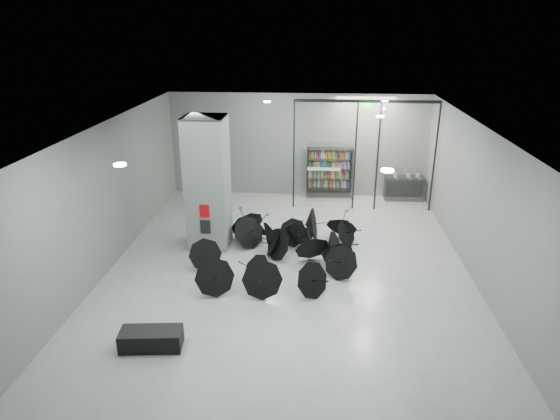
# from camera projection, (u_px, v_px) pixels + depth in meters

# --- Properties ---
(room) EXTENTS (14.00, 14.02, 4.01)m
(room) POSITION_uv_depth(u_px,v_px,m) (287.00, 178.00, 12.22)
(room) COLOR gray
(room) RESTS_ON ground
(column) EXTENTS (1.20, 1.20, 4.00)m
(column) POSITION_uv_depth(u_px,v_px,m) (208.00, 183.00, 14.56)
(column) COLOR slate
(column) RESTS_ON ground
(fire_cabinet) EXTENTS (0.28, 0.04, 0.38)m
(fire_cabinet) POSITION_uv_depth(u_px,v_px,m) (204.00, 211.00, 14.21)
(fire_cabinet) COLOR #A50A07
(fire_cabinet) RESTS_ON column
(info_panel) EXTENTS (0.30, 0.03, 0.42)m
(info_panel) POSITION_uv_depth(u_px,v_px,m) (205.00, 227.00, 14.39)
(info_panel) COLOR black
(info_panel) RESTS_ON column
(exit_sign) EXTENTS (0.30, 0.06, 0.15)m
(exit_sign) POSITION_uv_depth(u_px,v_px,m) (367.00, 106.00, 16.63)
(exit_sign) COLOR #0CE533
(exit_sign) RESTS_ON room
(glass_partition) EXTENTS (5.06, 0.08, 4.00)m
(glass_partition) POSITION_uv_depth(u_px,v_px,m) (364.00, 151.00, 17.41)
(glass_partition) COLOR silver
(glass_partition) RESTS_ON ground
(bench) EXTENTS (1.35, 0.69, 0.42)m
(bench) POSITION_uv_depth(u_px,v_px,m) (151.00, 339.00, 10.36)
(bench) COLOR black
(bench) RESTS_ON ground
(bookshelf) EXTENTS (1.80, 0.41, 1.97)m
(bookshelf) POSITION_uv_depth(u_px,v_px,m) (330.00, 173.00, 19.08)
(bookshelf) COLOR black
(bookshelf) RESTS_ON ground
(shop_counter) EXTENTS (1.51, 0.61, 0.91)m
(shop_counter) POSITION_uv_depth(u_px,v_px,m) (404.00, 188.00, 18.98)
(shop_counter) COLOR black
(shop_counter) RESTS_ON ground
(umbrella_cluster) EXTENTS (5.15, 4.73, 1.33)m
(umbrella_cluster) POSITION_uv_depth(u_px,v_px,m) (286.00, 250.00, 14.19)
(umbrella_cluster) COLOR black
(umbrella_cluster) RESTS_ON ground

